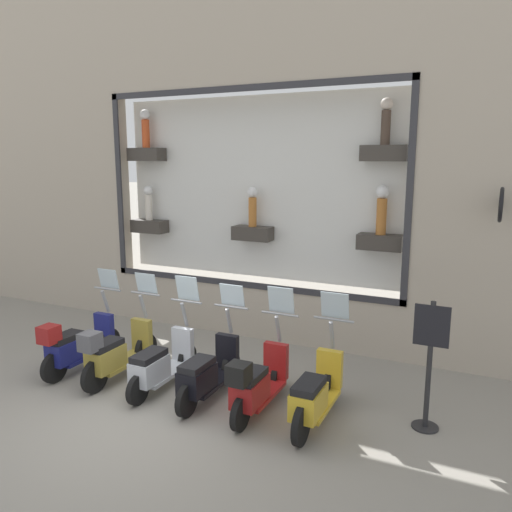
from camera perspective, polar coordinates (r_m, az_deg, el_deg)
name	(u,v)px	position (r m, az deg, el deg)	size (l,w,h in m)	color
ground_plane	(141,410)	(7.75, -12.96, -16.82)	(120.00, 120.00, 0.00)	gray
building_facade	(249,56)	(10.11, -0.76, 21.86)	(1.19, 36.00, 10.71)	#ADA08E
scooter_yellow_0	(315,394)	(7.07, 6.80, -15.41)	(1.81, 0.61, 1.68)	black
scooter_red_1	(257,383)	(7.29, 0.06, -14.30)	(1.79, 0.60, 1.67)	black
scooter_black_2	(207,373)	(7.72, -5.62, -13.17)	(1.80, 0.60, 1.62)	black
scooter_silver_3	(160,364)	(8.16, -10.88, -11.99)	(1.79, 0.61, 1.67)	black
scooter_olive_4	(115,352)	(8.60, -15.79, -10.57)	(1.81, 0.60, 1.63)	black
scooter_navy_5	(76,345)	(9.16, -19.89, -9.53)	(1.80, 0.61, 1.63)	black
shop_sign_post	(429,361)	(7.10, 19.21, -11.25)	(0.36, 0.45, 1.78)	#232326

